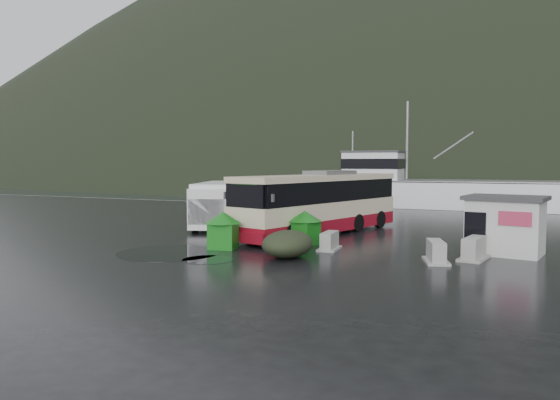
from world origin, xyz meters
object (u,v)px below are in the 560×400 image
at_px(coach_bus, 319,234).
at_px(jersey_barrier_b, 436,262).
at_px(white_van, 219,228).
at_px(jersey_barrier_a, 329,250).
at_px(fishing_trawler, 440,202).
at_px(jersey_barrier_c, 474,260).
at_px(waste_bin_left, 223,249).
at_px(ticket_kiosk, 504,254).
at_px(dome_tent, 288,257).
at_px(waste_bin_right, 305,244).

height_order(coach_bus, jersey_barrier_b, coach_bus).
relative_size(white_van, jersey_barrier_a, 4.08).
distance_m(jersey_barrier_a, fishing_trawler, 30.16).
bearing_deg(jersey_barrier_c, jersey_barrier_b, -135.88).
height_order(waste_bin_left, ticket_kiosk, ticket_kiosk).
distance_m(ticket_kiosk, jersey_barrier_a, 7.00).
xyz_separation_m(ticket_kiosk, fishing_trawler, (-6.50, 28.28, 0.00)).
xyz_separation_m(coach_bus, jersey_barrier_a, (2.18, -4.68, 0.00)).
xyz_separation_m(coach_bus, waste_bin_left, (-2.04, -6.27, 0.00)).
bearing_deg(jersey_barrier_a, jersey_barrier_c, 0.52).
bearing_deg(fishing_trawler, ticket_kiosk, -80.99).
bearing_deg(jersey_barrier_c, coach_bus, 149.71).
bearing_deg(dome_tent, coach_bus, 100.38).
distance_m(jersey_barrier_b, jersey_barrier_c, 1.69).
xyz_separation_m(coach_bus, fishing_trawler, (2.42, 25.49, 0.00)).
bearing_deg(coach_bus, dome_tent, -64.66).
xyz_separation_m(jersey_barrier_b, fishing_trawler, (-4.28, 31.29, 0.00)).
distance_m(waste_bin_left, jersey_barrier_b, 8.76).
relative_size(ticket_kiosk, jersey_barrier_a, 1.99).
height_order(waste_bin_right, dome_tent, waste_bin_right).
bearing_deg(jersey_barrier_b, dome_tent, -167.26).
height_order(dome_tent, jersey_barrier_b, dome_tent).
distance_m(coach_bus, jersey_barrier_a, 5.16).
distance_m(coach_bus, waste_bin_right, 3.78).
height_order(waste_bin_left, waste_bin_right, waste_bin_left).
xyz_separation_m(white_van, dome_tent, (7.37, -7.14, 0.00)).
distance_m(coach_bus, jersey_barrier_c, 9.17).
bearing_deg(jersey_barrier_a, waste_bin_left, -159.38).
distance_m(coach_bus, dome_tent, 7.14).
xyz_separation_m(dome_tent, fishing_trawler, (1.14, 32.51, 0.00)).
xyz_separation_m(waste_bin_left, jersey_barrier_b, (8.74, 0.46, 0.00)).
bearing_deg(waste_bin_right, jersey_barrier_c, -7.12).
relative_size(waste_bin_right, jersey_barrier_b, 0.94).
distance_m(waste_bin_right, fishing_trawler, 29.26).
height_order(white_van, waste_bin_left, white_van).
xyz_separation_m(coach_bus, waste_bin_right, (0.68, -3.72, 0.00)).
relative_size(coach_bus, white_van, 1.88).
relative_size(coach_bus, jersey_barrier_a, 7.67).
bearing_deg(ticket_kiosk, jersey_barrier_c, -109.54).
height_order(dome_tent, jersey_barrier_a, dome_tent).
bearing_deg(dome_tent, waste_bin_right, 100.39).
bearing_deg(white_van, jersey_barrier_b, -44.18).
xyz_separation_m(waste_bin_right, fishing_trawler, (1.74, 29.21, 0.00)).
distance_m(waste_bin_right, jersey_barrier_c, 7.29).
height_order(waste_bin_right, fishing_trawler, fishing_trawler).
relative_size(jersey_barrier_a, fishing_trawler, 0.06).
xyz_separation_m(dome_tent, ticket_kiosk, (7.64, 4.23, 0.00)).
bearing_deg(ticket_kiosk, waste_bin_right, -164.28).
distance_m(waste_bin_left, fishing_trawler, 32.06).
height_order(waste_bin_left, fishing_trawler, fishing_trawler).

